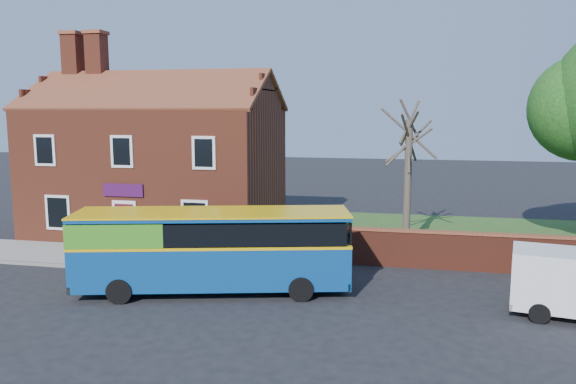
# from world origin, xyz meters

# --- Properties ---
(ground) EXTENTS (120.00, 120.00, 0.00)m
(ground) POSITION_xyz_m (0.00, 0.00, 0.00)
(ground) COLOR black
(ground) RESTS_ON ground
(pavement) EXTENTS (18.00, 3.50, 0.12)m
(pavement) POSITION_xyz_m (-7.00, 5.75, 0.06)
(pavement) COLOR gray
(pavement) RESTS_ON ground
(kerb) EXTENTS (18.00, 0.15, 0.14)m
(kerb) POSITION_xyz_m (-7.00, 4.00, 0.07)
(kerb) COLOR slate
(kerb) RESTS_ON ground
(grass_strip) EXTENTS (26.00, 12.00, 0.04)m
(grass_strip) POSITION_xyz_m (13.00, 13.00, 0.02)
(grass_strip) COLOR #426B28
(grass_strip) RESTS_ON ground
(shop_building) EXTENTS (12.30, 8.13, 10.50)m
(shop_building) POSITION_xyz_m (-7.02, 11.50, 3.41)
(shop_building) COLOR brown
(shop_building) RESTS_ON ground
(bus) EXTENTS (9.96, 4.73, 2.95)m
(bus) POSITION_xyz_m (-1.08, 2.20, 1.67)
(bus) COLOR navy
(bus) RESTS_ON ground
(bare_tree) EXTENTS (2.48, 2.96, 6.62)m
(bare_tree) POSITION_xyz_m (5.97, 10.53, 3.40)
(bare_tree) COLOR #4C4238
(bare_tree) RESTS_ON ground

